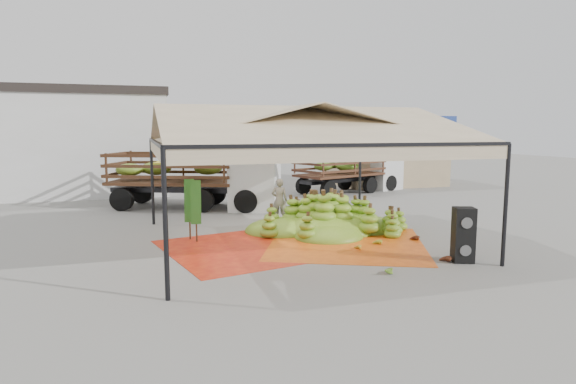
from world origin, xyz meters
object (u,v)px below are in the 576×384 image
object	(u,v)px
banana_heap	(329,213)
vendor	(279,200)
speaker_stack	(463,235)
truck_left	(202,173)
truck_right	(354,167)

from	to	relation	value
banana_heap	vendor	world-z (taller)	vendor
vendor	speaker_stack	bearing A→B (deg)	135.90
speaker_stack	truck_left	world-z (taller)	truck_left
banana_heap	truck_right	distance (m)	10.35
vendor	truck_right	bearing A→B (deg)	-109.80
vendor	truck_right	world-z (taller)	truck_right
speaker_stack	truck_left	xyz separation A→B (m)	(-5.18, 10.52, 0.80)
banana_heap	truck_left	bearing A→B (deg)	119.74
truck_left	vendor	bearing A→B (deg)	-37.65
vendor	truck_left	distance (m)	4.65
truck_right	vendor	bearing A→B (deg)	-152.67
banana_heap	truck_left	world-z (taller)	truck_left
vendor	truck_left	bearing A→B (deg)	-38.60
banana_heap	truck_left	distance (m)	6.91
banana_heap	truck_right	size ratio (longest dim) A/B	0.83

